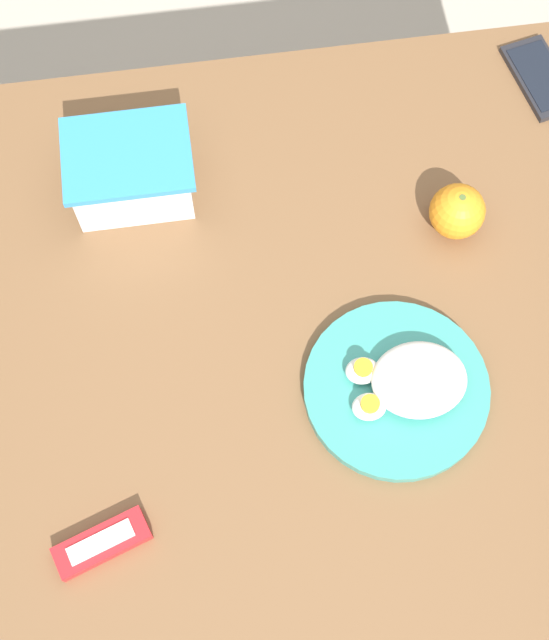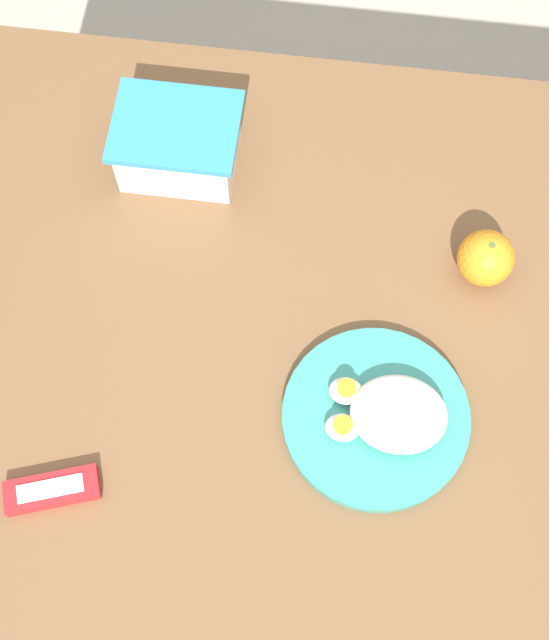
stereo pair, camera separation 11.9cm
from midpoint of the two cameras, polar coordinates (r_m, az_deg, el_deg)
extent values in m
plane|color=#B2A899|center=(1.90, 3.50, -8.92)|extent=(10.00, 10.00, 0.00)
cube|color=brown|center=(1.23, 5.34, -1.37)|extent=(1.24, 0.91, 0.03)
cylinder|color=brown|center=(1.80, -12.89, 8.71)|extent=(0.05, 0.05, 0.69)
cube|color=white|center=(1.30, -3.55, 10.77)|extent=(0.16, 0.12, 0.09)
cube|color=#CCBC84|center=(1.31, -3.51, 10.34)|extent=(0.15, 0.11, 0.05)
cube|color=#338CC6|center=(1.26, -3.68, 11.97)|extent=(0.18, 0.14, 0.01)
ellipsoid|color=tan|center=(1.31, -5.46, 11.32)|extent=(0.05, 0.04, 0.02)
ellipsoid|color=tan|center=(1.30, -1.54, 10.86)|extent=(0.05, 0.04, 0.03)
sphere|color=orange|center=(1.26, 15.99, 3.52)|extent=(0.08, 0.08, 0.08)
cylinder|color=#4C662D|center=(1.23, 16.43, 4.27)|extent=(0.01, 0.01, 0.00)
cylinder|color=teal|center=(1.18, 9.35, -6.55)|extent=(0.25, 0.25, 0.02)
ellipsoid|color=white|center=(1.16, 10.87, -6.30)|extent=(0.12, 0.11, 0.04)
ellipsoid|color=white|center=(1.15, 7.30, -7.23)|extent=(0.04, 0.04, 0.02)
cylinder|color=#F4A823|center=(1.13, 7.38, -7.06)|extent=(0.02, 0.02, 0.01)
ellipsoid|color=white|center=(1.16, 7.49, -4.89)|extent=(0.04, 0.04, 0.02)
cylinder|color=#F4A823|center=(1.15, 7.57, -4.69)|extent=(0.02, 0.02, 0.01)
cube|color=red|center=(1.16, -11.24, -11.01)|extent=(0.13, 0.08, 0.02)
cube|color=white|center=(1.15, -11.34, -10.91)|extent=(0.09, 0.05, 0.00)
camera|label=1|loc=(0.06, -87.12, 7.02)|focal=50.00mm
camera|label=2|loc=(0.06, 92.88, -7.02)|focal=50.00mm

